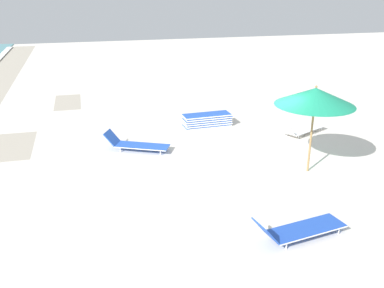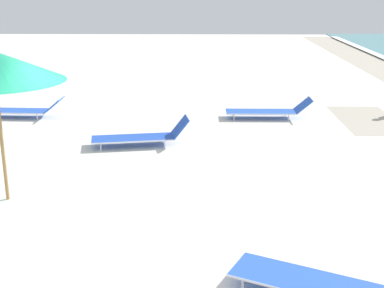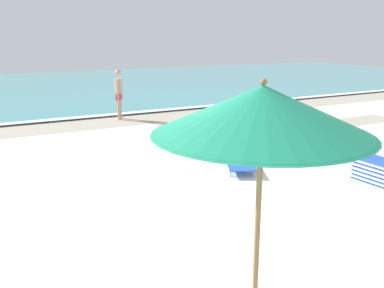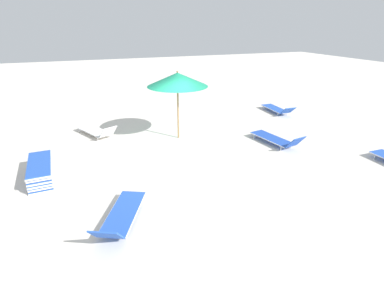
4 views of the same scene
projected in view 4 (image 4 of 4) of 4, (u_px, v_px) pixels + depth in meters
ground_plane at (171, 161)px, 9.88m from camera, size 60.00×60.00×0.16m
beach_umbrella at (177, 80)px, 10.79m from camera, size 2.22×2.22×2.56m
lounger_stack at (41, 170)px, 8.52m from camera, size 0.72×1.92×0.49m
sun_lounger_under_umbrella at (277, 139)px, 10.89m from camera, size 0.96×2.22×0.61m
sun_lounger_beside_umbrella at (278, 109)px, 14.71m from camera, size 0.70×2.15×0.54m
sun_lounger_near_water_left at (121, 216)px, 6.55m from camera, size 1.47×2.16×0.60m
sun_lounger_mid_beach_solo at (97, 131)px, 11.73m from camera, size 1.48×2.20×0.60m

